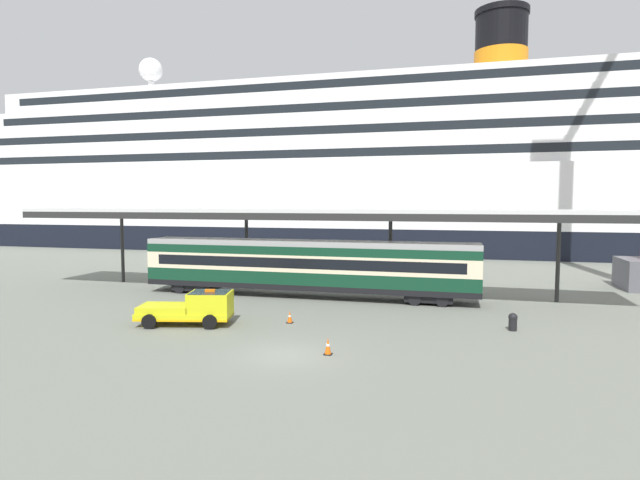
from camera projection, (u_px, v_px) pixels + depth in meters
ground_plane at (284, 355)px, 22.97m from camera, size 400.00×400.00×0.00m
cruise_ship at (423, 173)px, 74.25m from camera, size 158.84×24.51×33.20m
platform_canopy at (308, 212)px, 37.03m from camera, size 46.08×5.00×6.39m
train_carriage at (306, 265)px, 36.93m from camera, size 24.36×2.81×4.11m
service_truck at (194, 307)px, 28.63m from camera, size 5.52×3.16×2.02m
traffic_cone_near at (290, 317)px, 29.09m from camera, size 0.36×0.36×0.69m
traffic_cone_mid at (328, 346)px, 23.04m from camera, size 0.36×0.36×0.78m
quay_bollard at (513, 321)px, 27.34m from camera, size 0.48×0.48×0.96m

